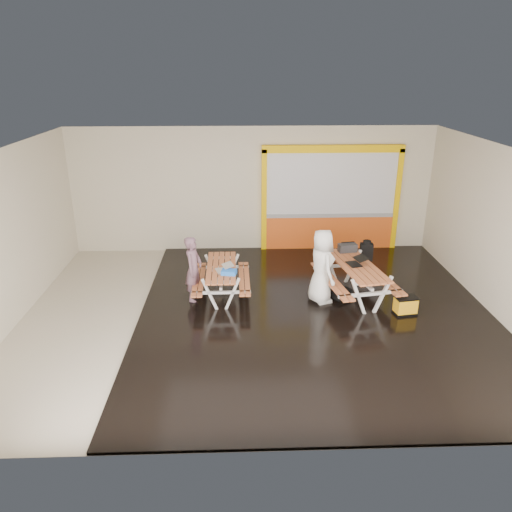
{
  "coord_description": "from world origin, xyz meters",
  "views": [
    {
      "loc": [
        -0.36,
        -9.29,
        5.0
      ],
      "look_at": [
        0.0,
        0.9,
        1.0
      ],
      "focal_mm": 34.22,
      "sensor_mm": 36.0,
      "label": 1
    }
  ],
  "objects_px": {
    "person_right": "(322,266)",
    "fluke_bag": "(405,306)",
    "laptop_left": "(224,269)",
    "toolbox": "(347,248)",
    "blue_pouch": "(229,272)",
    "backpack": "(366,251)",
    "picnic_table_right": "(356,273)",
    "person_left": "(193,269)",
    "picnic_table_left": "(221,274)",
    "dark_case": "(341,293)",
    "laptop_right": "(357,262)"
  },
  "relations": [
    {
      "from": "picnic_table_right",
      "to": "person_left",
      "type": "height_order",
      "value": "person_left"
    },
    {
      "from": "picnic_table_right",
      "to": "picnic_table_left",
      "type": "bearing_deg",
      "value": 176.13
    },
    {
      "from": "blue_pouch",
      "to": "toolbox",
      "type": "relative_size",
      "value": 0.7
    },
    {
      "from": "picnic_table_left",
      "to": "laptop_right",
      "type": "xyz_separation_m",
      "value": [
        3.03,
        -0.2,
        0.33
      ]
    },
    {
      "from": "fluke_bag",
      "to": "backpack",
      "type": "bearing_deg",
      "value": 101.93
    },
    {
      "from": "person_right",
      "to": "blue_pouch",
      "type": "xyz_separation_m",
      "value": [
        -2.03,
        -0.04,
        -0.09
      ]
    },
    {
      "from": "picnic_table_left",
      "to": "blue_pouch",
      "type": "xyz_separation_m",
      "value": [
        0.18,
        -0.43,
        0.22
      ]
    },
    {
      "from": "laptop_right",
      "to": "blue_pouch",
      "type": "bearing_deg",
      "value": -175.32
    },
    {
      "from": "picnic_table_left",
      "to": "toolbox",
      "type": "xyz_separation_m",
      "value": [
        2.99,
        0.6,
        0.37
      ]
    },
    {
      "from": "laptop_right",
      "to": "toolbox",
      "type": "relative_size",
      "value": 1.06
    },
    {
      "from": "dark_case",
      "to": "picnic_table_left",
      "type": "bearing_deg",
      "value": 175.85
    },
    {
      "from": "picnic_table_left",
      "to": "person_right",
      "type": "bearing_deg",
      "value": -9.95
    },
    {
      "from": "person_left",
      "to": "blue_pouch",
      "type": "bearing_deg",
      "value": -89.19
    },
    {
      "from": "laptop_right",
      "to": "picnic_table_right",
      "type": "bearing_deg",
      "value": -29.96
    },
    {
      "from": "backpack",
      "to": "dark_case",
      "type": "bearing_deg",
      "value": -127.29
    },
    {
      "from": "picnic_table_left",
      "to": "dark_case",
      "type": "height_order",
      "value": "picnic_table_left"
    },
    {
      "from": "person_left",
      "to": "backpack",
      "type": "xyz_separation_m",
      "value": [
        4.13,
        1.05,
        -0.02
      ]
    },
    {
      "from": "toolbox",
      "to": "dark_case",
      "type": "bearing_deg",
      "value": -108.42
    },
    {
      "from": "person_right",
      "to": "laptop_left",
      "type": "distance_m",
      "value": 2.16
    },
    {
      "from": "laptop_left",
      "to": "toolbox",
      "type": "relative_size",
      "value": 0.97
    },
    {
      "from": "picnic_table_right",
      "to": "laptop_left",
      "type": "height_order",
      "value": "laptop_left"
    },
    {
      "from": "person_left",
      "to": "toolbox",
      "type": "bearing_deg",
      "value": -60.3
    },
    {
      "from": "laptop_right",
      "to": "toolbox",
      "type": "height_order",
      "value": "toolbox"
    },
    {
      "from": "person_right",
      "to": "toolbox",
      "type": "height_order",
      "value": "person_right"
    },
    {
      "from": "picnic_table_right",
      "to": "person_left",
      "type": "relative_size",
      "value": 1.57
    },
    {
      "from": "blue_pouch",
      "to": "backpack",
      "type": "distance_m",
      "value": 3.58
    },
    {
      "from": "person_right",
      "to": "toolbox",
      "type": "xyz_separation_m",
      "value": [
        0.78,
        0.99,
        0.06
      ]
    },
    {
      "from": "picnic_table_left",
      "to": "laptop_right",
      "type": "relative_size",
      "value": 3.88
    },
    {
      "from": "backpack",
      "to": "fluke_bag",
      "type": "bearing_deg",
      "value": -78.07
    },
    {
      "from": "toolbox",
      "to": "backpack",
      "type": "bearing_deg",
      "value": 25.0
    },
    {
      "from": "person_right",
      "to": "fluke_bag",
      "type": "bearing_deg",
      "value": -128.24
    },
    {
      "from": "picnic_table_left",
      "to": "person_left",
      "type": "xyz_separation_m",
      "value": [
        -0.61,
        -0.2,
        0.21
      ]
    },
    {
      "from": "picnic_table_right",
      "to": "person_right",
      "type": "xyz_separation_m",
      "value": [
        -0.82,
        -0.18,
        0.24
      ]
    },
    {
      "from": "person_right",
      "to": "fluke_bag",
      "type": "height_order",
      "value": "person_right"
    },
    {
      "from": "person_left",
      "to": "laptop_right",
      "type": "distance_m",
      "value": 3.64
    },
    {
      "from": "toolbox",
      "to": "backpack",
      "type": "relative_size",
      "value": 0.91
    },
    {
      "from": "laptop_left",
      "to": "fluke_bag",
      "type": "relative_size",
      "value": 0.88
    },
    {
      "from": "person_left",
      "to": "laptop_right",
      "type": "bearing_deg",
      "value": -72.85
    },
    {
      "from": "person_left",
      "to": "backpack",
      "type": "height_order",
      "value": "person_left"
    },
    {
      "from": "toolbox",
      "to": "fluke_bag",
      "type": "height_order",
      "value": "toolbox"
    },
    {
      "from": "toolbox",
      "to": "fluke_bag",
      "type": "distance_m",
      "value": 2.04
    },
    {
      "from": "person_right",
      "to": "backpack",
      "type": "relative_size",
      "value": 3.33
    },
    {
      "from": "person_right",
      "to": "fluke_bag",
      "type": "relative_size",
      "value": 3.33
    },
    {
      "from": "laptop_left",
      "to": "picnic_table_right",
      "type": "bearing_deg",
      "value": 0.76
    },
    {
      "from": "picnic_table_left",
      "to": "person_left",
      "type": "height_order",
      "value": "person_left"
    },
    {
      "from": "picnic_table_right",
      "to": "person_left",
      "type": "xyz_separation_m",
      "value": [
        -3.65,
        0.0,
        0.14
      ]
    },
    {
      "from": "person_left",
      "to": "picnic_table_left",
      "type": "bearing_deg",
      "value": -54.49
    },
    {
      "from": "picnic_table_left",
      "to": "blue_pouch",
      "type": "relative_size",
      "value": 5.91
    },
    {
      "from": "laptop_left",
      "to": "fluke_bag",
      "type": "xyz_separation_m",
      "value": [
        3.86,
        -0.82,
        -0.56
      ]
    },
    {
      "from": "picnic_table_left",
      "to": "person_right",
      "type": "distance_m",
      "value": 2.27
    }
  ]
}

